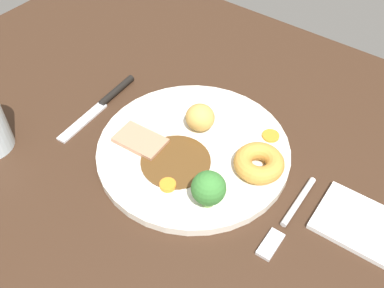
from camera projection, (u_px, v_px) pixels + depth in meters
dining_table at (202, 166)px, 68.99cm from camera, size 120.00×84.00×3.60cm
dinner_plate at (192, 152)px, 67.65cm from camera, size 29.75×29.75×1.40cm
gravy_pool at (176, 161)px, 65.17cm from camera, size 10.50×10.50×0.30cm
meat_slice_main at (140, 140)px, 67.75cm from camera, size 8.06×5.33×0.80cm
yorkshire_pudding at (259, 163)px, 63.38cm from camera, size 7.42×7.42×2.68cm
roast_potato_left at (200, 117)px, 68.70cm from camera, size 5.63×5.52×4.35cm
carrot_coin_front at (271, 136)px, 68.70cm from camera, size 2.71×2.71×0.41cm
carrot_coin_back at (166, 184)px, 62.00cm from camera, size 2.35×2.35×0.64cm
broccoli_floret at (209, 189)px, 57.83cm from camera, size 4.75×4.75×5.72cm
fork at (288, 218)px, 59.68cm from camera, size 2.14×15.29×0.90cm
knife at (105, 101)px, 75.99cm from camera, size 2.91×18.56×1.20cm
folded_napkin at (358, 223)px, 59.17cm from camera, size 11.31×9.38×0.80cm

